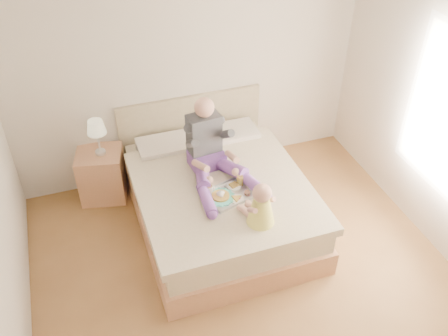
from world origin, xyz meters
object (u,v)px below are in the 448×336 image
object	(u,v)px
tray	(228,193)
adult	(211,153)
bed	(217,196)
baby	(260,207)
nightstand	(102,175)

from	to	relation	value
tray	adult	bearing A→B (deg)	78.93
tray	bed	bearing A→B (deg)	74.27
bed	adult	xyz separation A→B (m)	(-0.03, 0.08, 0.53)
baby	bed	bearing A→B (deg)	79.45
adult	tray	size ratio (longest dim) A/B	1.94
nightstand	tray	bearing A→B (deg)	-32.34
bed	baby	xyz separation A→B (m)	(0.16, -0.77, 0.47)
nightstand	tray	distance (m)	1.63
baby	adult	bearing A→B (deg)	80.67
nightstand	adult	bearing A→B (deg)	-20.70
nightstand	baby	bearing A→B (deg)	-37.93
bed	tray	xyz separation A→B (m)	(0.00, -0.33, 0.32)
tray	baby	distance (m)	0.49
bed	baby	bearing A→B (deg)	-78.41
bed	adult	distance (m)	0.54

